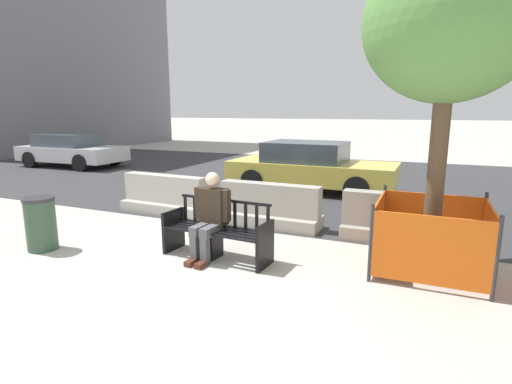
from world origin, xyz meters
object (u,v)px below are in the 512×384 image
construction_fence (431,235)px  jersey_barrier_centre (270,209)px  trash_bin (41,223)px  seated_person (210,214)px  car_taxi_near (310,167)px  jersey_barrier_left (165,198)px  car_sedan_mid (71,150)px  jersey_barrier_right (402,223)px  street_bench (217,233)px  street_tree (450,24)px

construction_fence → jersey_barrier_centre: bearing=157.7°
trash_bin → seated_person: bearing=15.7°
seated_person → car_taxi_near: car_taxi_near is taller
seated_person → jersey_barrier_left: (-2.30, 2.00, -0.35)m
car_taxi_near → car_sedan_mid: bearing=174.7°
jersey_barrier_right → trash_bin: 5.96m
seated_person → jersey_barrier_centre: (0.18, 1.97, -0.35)m
construction_fence → trash_bin: (-5.75, -1.55, -0.09)m
jersey_barrier_centre → trash_bin: (-2.88, -2.73, 0.09)m
street_bench → jersey_barrier_left: 3.09m
street_bench → trash_bin: (-2.78, -0.81, 0.04)m
jersey_barrier_centre → street_tree: bearing=-22.3°
jersey_barrier_right → car_sedan_mid: (-12.80, 4.66, 0.33)m
seated_person → street_tree: bearing=14.5°
jersey_barrier_right → street_tree: 3.19m
jersey_barrier_centre → jersey_barrier_left: (-2.49, 0.04, 0.00)m
jersey_barrier_centre → seated_person: bearing=-95.3°
street_tree → trash_bin: 6.59m
jersey_barrier_left → street_tree: 6.22m
street_bench → trash_bin: street_bench is taller
jersey_barrier_left → street_tree: street_tree is taller
jersey_barrier_left → trash_bin: trash_bin is taller
seated_person → construction_fence: seated_person is taller
seated_person → jersey_barrier_centre: 2.01m
jersey_barrier_centre → street_tree: size_ratio=0.47×
car_taxi_near → trash_bin: size_ratio=5.30×
car_taxi_near → car_sedan_mid: car_taxi_near is taller
jersey_barrier_right → street_bench: bearing=-142.8°
jersey_barrier_left → car_sedan_mid: 9.14m
jersey_barrier_left → street_bench: bearing=-39.3°
street_tree → construction_fence: size_ratio=2.93×
jersey_barrier_centre → trash_bin: bearing=-136.5°
street_bench → jersey_barrier_right: size_ratio=0.86×
construction_fence → trash_bin: construction_fence is taller
construction_fence → car_sedan_mid: size_ratio=0.35×
jersey_barrier_right → street_tree: street_tree is taller
street_bench → jersey_barrier_centre: size_ratio=0.86×
jersey_barrier_left → trash_bin: bearing=-98.1°
construction_fence → car_taxi_near: size_ratio=0.32×
seated_person → trash_bin: 2.81m
seated_person → construction_fence: 3.16m
street_bench → construction_fence: construction_fence is taller
jersey_barrier_centre → street_tree: (2.87, -1.18, 2.93)m
street_bench → car_taxi_near: car_taxi_near is taller
jersey_barrier_left → jersey_barrier_right: bearing=-0.5°
street_bench → street_tree: 4.19m
street_bench → car_taxi_near: 5.64m
construction_fence → street_bench: bearing=-166.0°
car_sedan_mid → seated_person: bearing=-33.0°
construction_fence → car_sedan_mid: (-13.24, 5.83, 0.14)m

